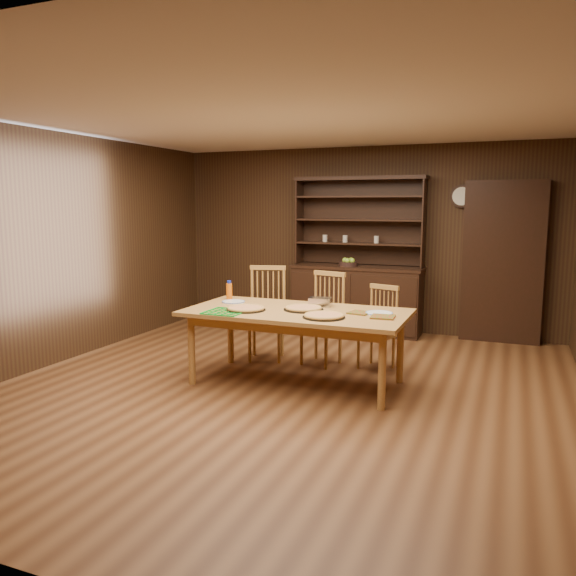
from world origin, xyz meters
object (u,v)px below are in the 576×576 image
at_px(chair_right, 380,325).
at_px(juice_bottle, 229,290).
at_px(china_hutch, 357,290).
at_px(dining_table, 296,317).
at_px(chair_center, 325,315).
at_px(chair_left, 267,309).

xyz_separation_m(chair_right, juice_bottle, (-1.59, -0.52, 0.36)).
bearing_deg(china_hutch, chair_right, -66.74).
height_order(dining_table, chair_center, chair_center).
distance_m(china_hutch, chair_center, 1.67).
bearing_deg(chair_left, juice_bottle, -138.39).
relative_size(china_hutch, chair_right, 2.37).
bearing_deg(chair_center, chair_left, -162.88).
relative_size(chair_left, chair_center, 1.04).
xyz_separation_m(dining_table, juice_bottle, (-0.94, 0.36, 0.16)).
relative_size(chair_left, juice_bottle, 5.23).
bearing_deg(juice_bottle, chair_right, 18.18).
distance_m(china_hutch, chair_right, 1.77).
distance_m(chair_center, juice_bottle, 1.11).
xyz_separation_m(china_hutch, chair_center, (0.08, -1.67, -0.04)).
height_order(chair_right, juice_bottle, juice_bottle).
height_order(china_hutch, chair_left, china_hutch).
height_order(china_hutch, dining_table, china_hutch).
bearing_deg(chair_left, dining_table, -65.73).
height_order(dining_table, chair_left, chair_left).
height_order(chair_left, chair_center, chair_left).
xyz_separation_m(chair_left, chair_center, (0.70, 0.04, -0.02)).
relative_size(chair_center, chair_right, 1.14).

